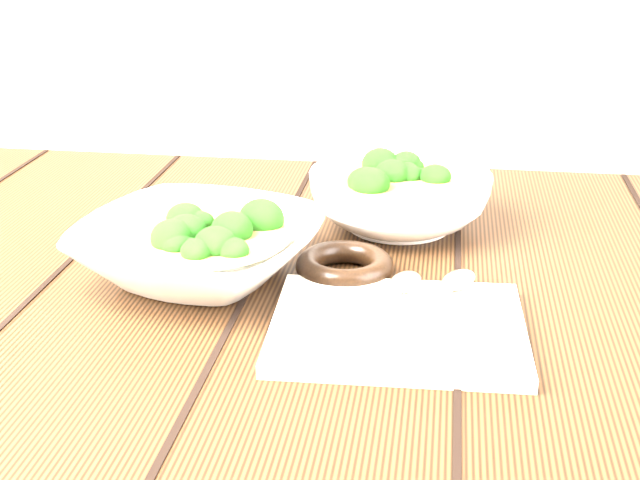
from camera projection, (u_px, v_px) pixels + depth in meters
table at (278, 381)px, 0.93m from camera, size 1.20×0.80×0.75m
soup_bowl_front at (199, 247)px, 0.88m from camera, size 0.28×0.28×0.07m
soup_bowl_back at (400, 197)px, 1.01m from camera, size 0.23×0.23×0.07m
trivet at (345, 266)px, 0.88m from camera, size 0.10×0.10×0.02m
napkin at (398, 328)px, 0.77m from camera, size 0.23×0.19×0.01m
spoon_left at (395, 297)px, 0.81m from camera, size 0.05×0.18×0.01m
spoon_right at (446, 294)px, 0.82m from camera, size 0.07×0.18×0.01m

